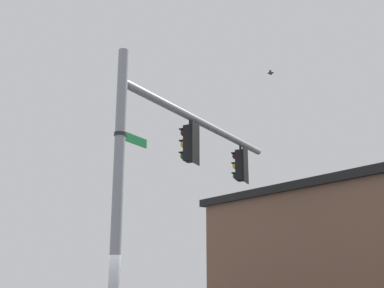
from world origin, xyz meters
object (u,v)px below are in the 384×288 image
(traffic_light_nearest_pole, at_px, (189,144))
(street_name_sign, at_px, (128,137))
(traffic_light_mid_inner, at_px, (240,165))
(bird_flying, at_px, (271,73))

(traffic_light_nearest_pole, distance_m, street_name_sign, 2.82)
(traffic_light_mid_inner, bearing_deg, traffic_light_nearest_pole, 170.50)
(traffic_light_nearest_pole, relative_size, street_name_sign, 1.16)
(street_name_sign, bearing_deg, traffic_light_nearest_pole, -9.08)
(traffic_light_mid_inner, xyz_separation_m, street_name_sign, (-5.93, 0.97, -0.51))
(traffic_light_mid_inner, distance_m, bird_flying, 3.62)
(traffic_light_nearest_pole, relative_size, bird_flying, 3.67)
(bird_flying, bearing_deg, street_name_sign, 162.06)
(traffic_light_mid_inner, height_order, bird_flying, bird_flying)
(traffic_light_mid_inner, bearing_deg, street_name_sign, 170.69)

